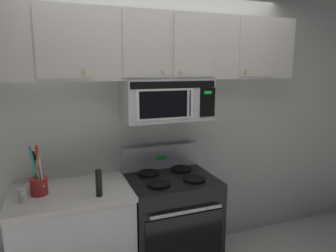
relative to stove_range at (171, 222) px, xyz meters
The scene contains 8 objects.
back_wall 0.95m from the stove_range, 90.00° to the left, with size 5.20×0.10×2.70m, color silver.
stove_range is the anchor object (origin of this frame).
over_range_microwave 1.11m from the stove_range, 90.14° to the left, with size 0.76×0.43×0.35m.
upper_cabinets 1.56m from the stove_range, 90.00° to the left, with size 2.50×0.36×0.55m.
counter_segment 0.84m from the stove_range, behind, with size 0.93×0.65×0.90m.
utensil_crock_red 1.19m from the stove_range, behind, with size 0.13×0.14×0.39m.
salt_shaker 1.27m from the stove_range, behind, with size 0.05×0.05×0.10m.
pepper_mill 0.86m from the stove_range, 164.75° to the right, with size 0.05×0.05×0.21m, color black.
Camera 1 is at (-0.92, -1.94, 1.85)m, focal length 32.45 mm.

